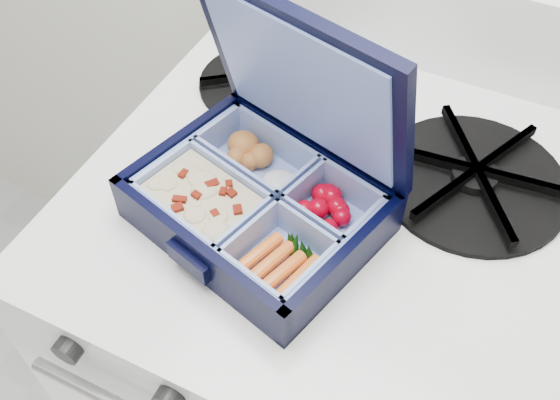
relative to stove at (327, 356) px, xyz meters
The scene contains 5 objects.
stove is the anchor object (origin of this frame).
bento_box 0.44m from the stove, 125.46° to the right, with size 0.22×0.17×0.05m, color black, non-canonical shape.
burner_grate 0.43m from the stove, 25.77° to the left, with size 0.19×0.19×0.03m, color black.
burner_grate_rear 0.45m from the stove, 145.64° to the left, with size 0.15×0.15×0.02m, color black.
fork 0.40m from the stove, 93.26° to the left, with size 0.02×0.17×0.01m, color #ABABAB, non-canonical shape.
Camera 1 is at (0.62, 1.30, 1.28)m, focal length 40.00 mm.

